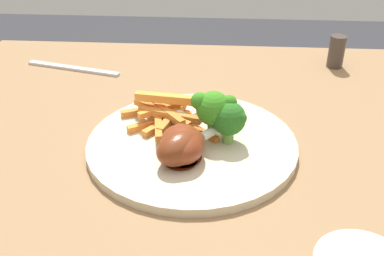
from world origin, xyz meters
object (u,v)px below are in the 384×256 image
object	(u,v)px
dining_table	(224,211)
carrot_fries_pile	(167,113)
dinner_plate	(192,144)
fork	(73,68)
broccoli_floret_front	(229,118)
chicken_drumstick_near	(182,142)
pepper_shaker	(336,52)
chicken_drumstick_far	(183,146)
broccoli_floret_middle	(213,108)

from	to	relation	value
dining_table	carrot_fries_pile	bearing A→B (deg)	159.16
dinner_plate	fork	distance (m)	0.35
carrot_fries_pile	broccoli_floret_front	bearing A→B (deg)	-24.76
chicken_drumstick_near	pepper_shaker	bearing A→B (deg)	52.31
fork	pepper_shaker	xyz separation A→B (m)	(0.50, 0.05, 0.03)
carrot_fries_pile	chicken_drumstick_far	distance (m)	0.10
dining_table	chicken_drumstick_near	xyz separation A→B (m)	(-0.06, -0.05, 0.15)
dinner_plate	fork	size ratio (longest dim) A/B	1.52
dining_table	broccoli_floret_front	distance (m)	0.17
pepper_shaker	fork	bearing A→B (deg)	-174.51
dinner_plate	chicken_drumstick_near	xyz separation A→B (m)	(-0.01, -0.04, 0.03)
carrot_fries_pile	pepper_shaker	xyz separation A→B (m)	(0.29, 0.26, 0.00)
dinner_plate	chicken_drumstick_near	world-z (taller)	chicken_drumstick_near
chicken_drumstick_near	broccoli_floret_middle	bearing A→B (deg)	51.74
broccoli_floret_front	dinner_plate	bearing A→B (deg)	-177.41
dinner_plate	broccoli_floret_middle	world-z (taller)	broccoli_floret_middle
dinner_plate	pepper_shaker	bearing A→B (deg)	50.15
broccoli_floret_front	carrot_fries_pile	bearing A→B (deg)	155.24
dining_table	broccoli_floret_middle	size ratio (longest dim) A/B	14.23
chicken_drumstick_near	pepper_shaker	xyz separation A→B (m)	(0.26, 0.34, -0.00)
dining_table	broccoli_floret_front	size ratio (longest dim) A/B	16.58
broccoli_floret_middle	fork	size ratio (longest dim) A/B	0.37
dining_table	chicken_drumstick_near	size ratio (longest dim) A/B	7.95
dinner_plate	broccoli_floret_front	world-z (taller)	broccoli_floret_front
dining_table	dinner_plate	xyz separation A→B (m)	(-0.05, -0.01, 0.13)
pepper_shaker	dining_table	bearing A→B (deg)	-124.80
dining_table	chicken_drumstick_far	size ratio (longest dim) A/B	9.41
dinner_plate	carrot_fries_pile	bearing A→B (deg)	132.25
dinner_plate	fork	xyz separation A→B (m)	(-0.24, 0.26, -0.00)
broccoli_floret_front	chicken_drumstick_far	bearing A→B (deg)	-139.14
dinner_plate	chicken_drumstick_near	size ratio (longest dim) A/B	2.32
chicken_drumstick_near	carrot_fries_pile	bearing A→B (deg)	109.64
dining_table	pepper_shaker	size ratio (longest dim) A/B	16.23
chicken_drumstick_near	chicken_drumstick_far	bearing A→B (deg)	-76.61
broccoli_floret_front	chicken_drumstick_near	xyz separation A→B (m)	(-0.06, -0.04, -0.02)
carrot_fries_pile	chicken_drumstick_far	size ratio (longest dim) A/B	1.53
broccoli_floret_front	pepper_shaker	bearing A→B (deg)	55.91
broccoli_floret_middle	dining_table	bearing A→B (deg)	-0.39
carrot_fries_pile	chicken_drumstick_far	xyz separation A→B (m)	(0.03, -0.09, 0.00)
chicken_drumstick_near	fork	xyz separation A→B (m)	(-0.23, 0.29, -0.03)
dining_table	chicken_drumstick_near	world-z (taller)	chicken_drumstick_near
carrot_fries_pile	dinner_plate	bearing A→B (deg)	-47.75
fork	pepper_shaker	world-z (taller)	pepper_shaker
fork	broccoli_floret_middle	bearing A→B (deg)	152.10
broccoli_floret_middle	fork	distance (m)	0.37
dining_table	chicken_drumstick_far	bearing A→B (deg)	-135.01
chicken_drumstick_near	fork	size ratio (longest dim) A/B	0.65
broccoli_floret_front	carrot_fries_pile	size ratio (longest dim) A/B	0.37
dining_table	fork	size ratio (longest dim) A/B	5.20
broccoli_floret_middle	chicken_drumstick_near	world-z (taller)	broccoli_floret_middle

